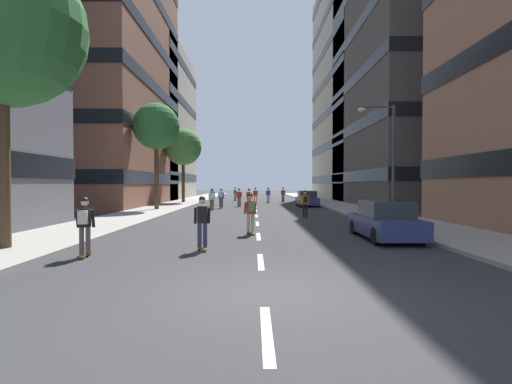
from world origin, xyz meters
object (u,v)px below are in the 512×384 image
(parked_car_mid, at_px, (307,199))
(skater_12, at_px, (85,223))
(street_tree_far, at_px, (2,26))
(skater_5, at_px, (283,194))
(skater_1, at_px, (212,198))
(street_tree_near, at_px, (183,147))
(parked_car_near, at_px, (385,221))
(skater_8, at_px, (255,195))
(street_tree_mid, at_px, (156,127))
(skater_11, at_px, (235,193))
(skater_3, at_px, (249,196))
(skater_9, at_px, (202,220))
(skater_2, at_px, (268,194))
(skater_6, at_px, (239,196))
(skater_10, at_px, (212,196))
(skater_0, at_px, (251,211))
(streetlamp_right, at_px, (387,149))
(skater_7, at_px, (305,202))
(skater_4, at_px, (221,197))

(parked_car_mid, bearing_deg, skater_12, -112.03)
(street_tree_far, height_order, skater_5, street_tree_far)
(street_tree_far, distance_m, skater_1, 20.60)
(parked_car_mid, distance_m, street_tree_near, 15.44)
(skater_12, bearing_deg, parked_car_near, 19.33)
(skater_8, bearing_deg, street_tree_mid, -125.10)
(parked_car_near, xyz_separation_m, skater_8, (-4.98, 27.52, 0.29))
(street_tree_near, height_order, skater_5, street_tree_near)
(street_tree_mid, height_order, skater_11, street_tree_mid)
(parked_car_mid, height_order, street_tree_near, street_tree_near)
(skater_3, xyz_separation_m, skater_5, (4.03, 10.63, -0.03))
(parked_car_near, height_order, street_tree_mid, street_tree_mid)
(street_tree_mid, distance_m, skater_9, 20.28)
(skater_2, relative_size, skater_9, 1.00)
(skater_6, bearing_deg, skater_10, 166.38)
(skater_5, xyz_separation_m, skater_8, (-3.39, -3.30, 0.00))
(parked_car_mid, bearing_deg, skater_5, 99.80)
(skater_9, bearing_deg, street_tree_near, 101.81)
(skater_3, relative_size, skater_10, 1.00)
(street_tree_far, bearing_deg, skater_6, 74.91)
(parked_car_near, height_order, skater_0, skater_0)
(streetlamp_right, xyz_separation_m, skater_7, (-4.30, 2.52, -3.12))
(parked_car_mid, relative_size, skater_1, 2.47)
(parked_car_mid, xyz_separation_m, streetlamp_right, (2.41, -15.03, 3.44))
(skater_4, height_order, skater_7, same)
(skater_8, bearing_deg, street_tree_far, -105.05)
(skater_4, bearing_deg, skater_11, 88.10)
(street_tree_mid, distance_m, skater_0, 17.51)
(parked_car_near, relative_size, skater_6, 2.47)
(street_tree_mid, distance_m, skater_3, 10.39)
(street_tree_near, bearing_deg, streetlamp_right, -53.43)
(skater_11, bearing_deg, skater_0, -85.97)
(skater_0, bearing_deg, skater_6, 93.65)
(skater_6, xyz_separation_m, skater_11, (-1.00, 12.33, 0.03))
(skater_3, bearing_deg, skater_7, -71.45)
(skater_6, bearing_deg, street_tree_far, -105.09)
(skater_6, relative_size, skater_8, 1.00)
(streetlamp_right, height_order, skater_10, streetlamp_right)
(streetlamp_right, bearing_deg, parked_car_mid, 99.10)
(skater_3, bearing_deg, skater_4, -149.54)
(street_tree_near, bearing_deg, parked_car_mid, -24.22)
(parked_car_mid, height_order, skater_6, skater_6)
(street_tree_far, xyz_separation_m, skater_11, (5.53, 36.55, -6.15))
(skater_5, height_order, skater_8, same)
(skater_2, bearing_deg, skater_4, -114.16)
(skater_7, distance_m, skater_9, 12.55)
(parked_car_near, height_order, skater_1, skater_1)
(skater_8, bearing_deg, skater_2, 44.33)
(skater_8, height_order, skater_12, same)
(parked_car_near, bearing_deg, skater_8, 100.27)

